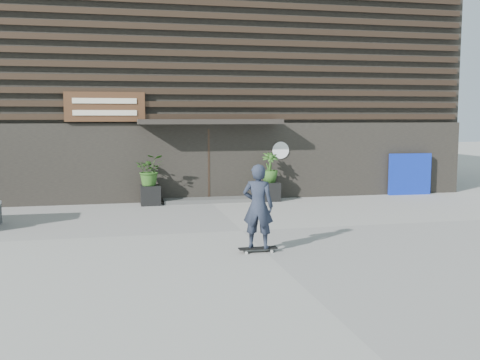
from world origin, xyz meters
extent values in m
plane|color=gray|center=(0.00, 0.00, 0.00)|extent=(80.00, 80.00, 0.00)
cube|color=#454543|center=(0.00, 4.60, 0.06)|extent=(3.00, 0.80, 0.12)
cube|color=black|center=(-1.90, 4.40, 0.30)|extent=(0.60, 0.60, 0.60)
imported|color=#2D591E|center=(-1.90, 4.40, 1.08)|extent=(0.86, 0.75, 0.96)
cube|color=black|center=(1.90, 4.40, 0.30)|extent=(0.60, 0.60, 0.60)
imported|color=#2D591E|center=(1.90, 4.40, 1.08)|extent=(0.54, 0.54, 0.96)
cube|color=#0B219A|center=(7.03, 4.70, 0.72)|extent=(1.53, 0.17, 1.44)
cube|color=black|center=(0.00, 10.00, 4.00)|extent=(18.00, 10.00, 8.00)
cube|color=black|center=(0.00, 4.94, 1.25)|extent=(18.00, 0.12, 2.50)
cube|color=#38281E|center=(0.00, 4.88, 2.70)|extent=(17.60, 0.08, 0.18)
cube|color=#38281E|center=(0.00, 4.88, 3.09)|extent=(17.60, 0.08, 0.18)
cube|color=#38281E|center=(0.00, 4.88, 3.48)|extent=(17.60, 0.08, 0.18)
cube|color=#38281E|center=(0.00, 4.88, 3.88)|extent=(17.60, 0.08, 0.18)
cube|color=#38281E|center=(0.00, 4.88, 4.27)|extent=(17.60, 0.08, 0.18)
cube|color=#38281E|center=(0.00, 4.88, 4.66)|extent=(17.60, 0.08, 0.18)
cube|color=#38281E|center=(0.00, 4.88, 5.05)|extent=(17.60, 0.08, 0.18)
cube|color=#38281E|center=(0.00, 4.88, 5.45)|extent=(17.60, 0.08, 0.18)
cube|color=#38281E|center=(0.00, 4.88, 5.84)|extent=(17.60, 0.08, 0.18)
cube|color=#38281E|center=(0.00, 4.88, 6.23)|extent=(17.60, 0.08, 0.18)
cube|color=black|center=(0.00, 4.50, 2.55)|extent=(4.50, 1.00, 0.15)
cube|color=black|center=(0.00, 5.10, 1.15)|extent=(2.40, 0.30, 2.30)
cube|color=#38281E|center=(0.00, 4.92, 1.15)|extent=(0.06, 0.10, 2.30)
cube|color=#472B19|center=(-3.20, 4.80, 3.00)|extent=(2.40, 0.10, 0.90)
cube|color=beige|center=(-3.20, 4.73, 3.18)|extent=(1.90, 0.02, 0.16)
cube|color=beige|center=(-3.20, 4.73, 2.82)|extent=(1.90, 0.02, 0.16)
cylinder|color=white|center=(2.40, 4.86, 1.60)|extent=(0.56, 0.03, 0.56)
cube|color=black|center=(-0.15, -2.11, 0.09)|extent=(0.78, 0.20, 0.02)
cylinder|color=#A3A39E|center=(-0.41, -2.21, 0.03)|extent=(0.06, 0.03, 0.06)
cylinder|color=#A2A39E|center=(-0.41, -2.01, 0.03)|extent=(0.06, 0.03, 0.06)
cylinder|color=#AAAAA5|center=(0.11, -2.21, 0.03)|extent=(0.06, 0.03, 0.06)
cylinder|color=#A6A6A1|center=(0.11, -2.01, 0.03)|extent=(0.06, 0.03, 0.06)
imported|color=#1B2130|center=(-0.15, -2.11, 0.94)|extent=(0.73, 0.62, 1.68)
camera|label=1|loc=(-2.84, -12.59, 2.71)|focal=41.27mm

